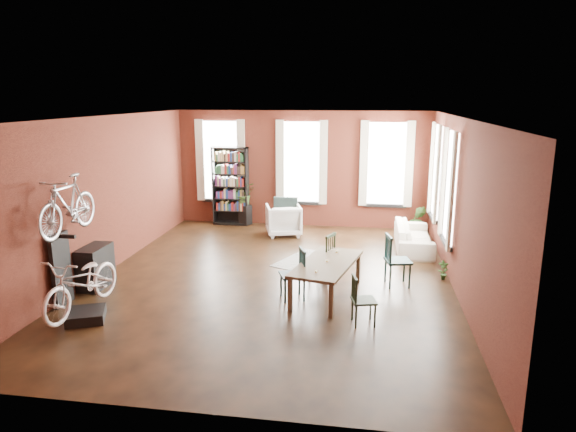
% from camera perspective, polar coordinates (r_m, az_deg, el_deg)
% --- Properties ---
extents(room, '(9.00, 9.04, 3.22)m').
position_cam_1_polar(room, '(10.38, 0.18, 5.18)').
color(room, black).
rests_on(room, ground).
extents(dining_table, '(1.28, 2.06, 0.65)m').
position_cam_1_polar(dining_table, '(9.45, 4.31, -7.01)').
color(dining_table, brown).
rests_on(dining_table, ground).
extents(dining_chair_a, '(0.55, 0.55, 0.92)m').
position_cam_1_polar(dining_chair_a, '(9.26, 0.49, -6.52)').
color(dining_chair_a, '#193637').
rests_on(dining_chair_a, ground).
extents(dining_chair_b, '(0.58, 0.58, 0.96)m').
position_cam_1_polar(dining_chair_b, '(10.21, 3.77, -4.52)').
color(dining_chair_b, black).
rests_on(dining_chair_b, ground).
extents(dining_chair_c, '(0.45, 0.45, 0.81)m').
position_cam_1_polar(dining_chair_c, '(8.39, 8.42, -9.25)').
color(dining_chair_c, black).
rests_on(dining_chair_c, ground).
extents(dining_chair_d, '(0.55, 0.55, 1.00)m').
position_cam_1_polar(dining_chair_d, '(10.11, 12.12, -4.87)').
color(dining_chair_d, '#1A3A3A').
rests_on(dining_chair_d, ground).
extents(bookshelf, '(1.00, 0.32, 2.20)m').
position_cam_1_polar(bookshelf, '(14.57, -6.40, 3.31)').
color(bookshelf, black).
rests_on(bookshelf, ground).
extents(white_armchair, '(1.07, 1.03, 0.89)m').
position_cam_1_polar(white_armchair, '(13.46, -0.50, -0.27)').
color(white_armchair, silver).
rests_on(white_armchair, ground).
extents(cream_sofa, '(0.61, 2.08, 0.81)m').
position_cam_1_polar(cream_sofa, '(12.61, 13.81, -1.78)').
color(cream_sofa, beige).
rests_on(cream_sofa, ground).
extents(striped_rug, '(1.48, 1.77, 0.01)m').
position_cam_1_polar(striped_rug, '(11.48, 2.03, -4.97)').
color(striped_rug, black).
rests_on(striped_rug, ground).
extents(bike_trainer, '(0.76, 0.76, 0.17)m').
position_cam_1_polar(bike_trainer, '(9.16, -21.53, -10.25)').
color(bike_trainer, black).
rests_on(bike_trainer, ground).
extents(bike_wall_rack, '(0.16, 0.60, 1.30)m').
position_cam_1_polar(bike_wall_rack, '(9.78, -23.91, -5.44)').
color(bike_wall_rack, black).
rests_on(bike_wall_rack, ground).
extents(console_table, '(0.40, 0.80, 0.80)m').
position_cam_1_polar(console_table, '(10.52, -20.61, -5.29)').
color(console_table, black).
rests_on(console_table, ground).
extents(plant_stand, '(0.37, 0.37, 0.56)m').
position_cam_1_polar(plant_stand, '(14.63, -4.77, 0.12)').
color(plant_stand, black).
rests_on(plant_stand, ground).
extents(plant_by_sofa, '(0.52, 0.80, 0.33)m').
position_cam_1_polar(plant_by_sofa, '(14.17, 14.18, -1.16)').
color(plant_by_sofa, '#2F5C24').
rests_on(plant_by_sofa, ground).
extents(plant_small, '(0.30, 0.43, 0.14)m').
position_cam_1_polar(plant_small, '(10.78, 16.84, -6.42)').
color(plant_small, '#305E25').
rests_on(plant_small, ground).
extents(bicycle_floor, '(0.74, 1.03, 1.83)m').
position_cam_1_polar(bicycle_floor, '(8.85, -22.13, -4.22)').
color(bicycle_floor, silver).
rests_on(bicycle_floor, bike_trainer).
extents(bicycle_hung, '(0.47, 1.00, 1.66)m').
position_cam_1_polar(bicycle_hung, '(9.31, -23.46, 3.12)').
color(bicycle_hung, '#A5A8AD').
rests_on(bicycle_hung, bike_wall_rack).
extents(plant_on_stand, '(0.81, 0.84, 0.51)m').
position_cam_1_polar(plant_on_stand, '(14.56, -4.88, 2.22)').
color(plant_on_stand, '#395F26').
rests_on(plant_on_stand, plant_stand).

